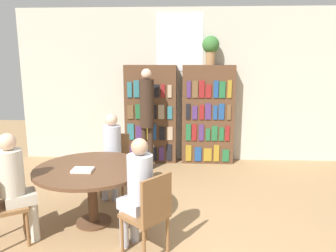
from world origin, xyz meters
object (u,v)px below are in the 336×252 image
object	(u,v)px
chair_left_side	(115,160)
librarian_standing	(147,110)
seated_reader_back	(15,180)
bookshelf_right	(208,115)
seated_reader_left	(112,150)
flower_vase	(211,47)
reading_table	(92,175)
seated_reader_right	(138,187)
chair_far_side	(150,211)
bookshelf_left	(151,114)

from	to	relation	value
chair_left_side	librarian_standing	size ratio (longest dim) A/B	0.48
chair_left_side	seated_reader_back	world-z (taller)	seated_reader_back
bookshelf_right	seated_reader_left	xyz separation A→B (m)	(-1.52, -1.76, -0.24)
flower_vase	chair_left_side	bearing A→B (deg)	-134.06
seated_reader_left	chair_left_side	bearing A→B (deg)	-90.00
reading_table	seated_reader_right	xyz separation A→B (m)	(0.64, -0.55, 0.08)
seated_reader_left	librarian_standing	xyz separation A→B (m)	(0.39, 1.26, 0.41)
chair_far_side	seated_reader_right	world-z (taller)	seated_reader_right
flower_vase	seated_reader_back	xyz separation A→B (m)	(-2.33, -3.05, -1.52)
reading_table	seated_reader_right	size ratio (longest dim) A/B	1.10
seated_reader_right	seated_reader_back	world-z (taller)	seated_reader_back
seated_reader_back	bookshelf_left	bearing A→B (deg)	127.01
flower_vase	seated_reader_back	size ratio (longest dim) A/B	0.43
chair_far_side	seated_reader_left	world-z (taller)	seated_reader_left
seated_reader_back	seated_reader_right	bearing A→B (deg)	54.06
chair_left_side	chair_far_side	xyz separation A→B (m)	(0.71, -1.69, 0.00)
seated_reader_right	bookshelf_right	bearing A→B (deg)	23.66
flower_vase	chair_far_side	xyz separation A→B (m)	(-0.83, -3.27, -1.74)
bookshelf_left	reading_table	size ratio (longest dim) A/B	1.39
chair_left_side	seated_reader_right	xyz separation A→B (m)	(0.57, -1.57, 0.21)
chair_left_side	chair_far_side	bearing A→B (deg)	117.00
chair_left_side	librarian_standing	world-z (taller)	librarian_standing
reading_table	seated_reader_left	world-z (taller)	seated_reader_left
seated_reader_left	seated_reader_back	bearing A→B (deg)	62.95
seated_reader_back	chair_far_side	bearing A→B (deg)	50.07
seated_reader_right	seated_reader_back	size ratio (longest dim) A/B	0.99
bookshelf_left	reading_table	xyz separation A→B (m)	(-0.47, -2.60, -0.32)
bookshelf_right	chair_left_side	size ratio (longest dim) A/B	2.13
bookshelf_right	flower_vase	distance (m)	1.29
reading_table	seated_reader_left	bearing A→B (deg)	85.71
seated_reader_back	librarian_standing	world-z (taller)	librarian_standing
flower_vase	seated_reader_back	world-z (taller)	flower_vase
bookshelf_right	seated_reader_right	bearing A→B (deg)	-106.63
bookshelf_left	chair_left_side	world-z (taller)	bookshelf_left
chair_left_side	seated_reader_back	xyz separation A→B (m)	(-0.80, -1.47, 0.22)
bookshelf_left	seated_reader_back	xyz separation A→B (m)	(-1.19, -3.05, -0.23)
seated_reader_left	librarian_standing	distance (m)	1.38
reading_table	seated_reader_left	distance (m)	0.85
flower_vase	seated_reader_right	xyz separation A→B (m)	(-0.97, -3.16, -1.54)
flower_vase	reading_table	bearing A→B (deg)	-121.72
seated_reader_left	bookshelf_right	bearing A→B (deg)	-126.55
flower_vase	seated_reader_right	size ratio (longest dim) A/B	0.43
bookshelf_right	chair_far_side	bearing A→B (deg)	-103.83
chair_left_side	seated_reader_back	bearing A→B (deg)	65.76
bookshelf_left	librarian_standing	distance (m)	0.53
bookshelf_right	seated_reader_back	bearing A→B (deg)	-127.11
seated_reader_left	chair_far_side	bearing A→B (deg)	119.81
bookshelf_right	flower_vase	bearing A→B (deg)	10.49
reading_table	librarian_standing	bearing A→B (deg)	77.92
reading_table	chair_far_side	bearing A→B (deg)	-40.29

